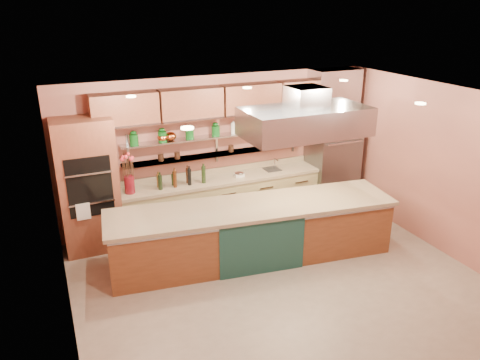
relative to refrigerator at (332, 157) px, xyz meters
name	(u,v)px	position (x,y,z in m)	size (l,w,h in m)	color
floor	(278,280)	(-2.35, -2.14, -1.06)	(6.00, 5.00, 0.02)	gray
ceiling	(284,100)	(-2.35, -2.14, 1.75)	(6.00, 5.00, 0.02)	black
wall_back	(219,149)	(-2.35, 0.36, 0.35)	(6.00, 0.04, 2.80)	#A35D4C
wall_front	(401,288)	(-2.35, -4.64, 0.35)	(6.00, 0.04, 2.80)	#A35D4C
wall_left	(60,235)	(-5.35, -2.14, 0.35)	(0.04, 5.00, 2.80)	#A35D4C
wall_right	(439,169)	(0.65, -2.14, 0.35)	(0.04, 5.00, 2.80)	#A35D4C
oven_stack	(88,186)	(-4.80, 0.04, 0.10)	(0.95, 0.64, 2.30)	brown
refrigerator	(332,157)	(0.00, 0.00, 0.00)	(0.95, 0.72, 2.10)	slate
back_counter	(223,201)	(-2.40, 0.06, -0.58)	(3.84, 0.64, 0.93)	tan
wall_shelf_lower	(219,154)	(-2.40, 0.23, 0.30)	(3.60, 0.26, 0.03)	#A7AAAE
wall_shelf_upper	(218,136)	(-2.40, 0.23, 0.65)	(3.60, 0.26, 0.03)	#A7AAAE
upper_cabinets	(221,101)	(-2.35, 0.18, 1.30)	(4.60, 0.36, 0.55)	brown
range_hood	(305,121)	(-1.53, -1.37, 1.20)	(2.00, 1.00, 0.45)	#A7AAAE
ceiling_downlights	(277,99)	(-2.35, -1.94, 1.72)	(4.00, 2.80, 0.02)	#FFE5A5
island	(253,232)	(-2.43, -1.37, -0.57)	(4.59, 1.00, 0.96)	brown
flower_vase	(130,185)	(-4.13, 0.01, 0.03)	(0.17, 0.17, 0.31)	#5F0E17
oil_bottle_cluster	(181,177)	(-3.20, 0.01, 0.03)	(0.93, 0.26, 0.30)	black
kitchen_scale	(239,174)	(-2.08, 0.01, -0.07)	(0.17, 0.13, 0.10)	silver
bar_faucet	(274,164)	(-1.28, 0.11, -0.01)	(0.03, 0.03, 0.22)	silver
copper_kettle	(171,136)	(-3.30, 0.23, 0.74)	(0.19, 0.19, 0.16)	#BD5B2B
green_canister	(190,134)	(-2.95, 0.23, 0.75)	(0.15, 0.15, 0.18)	#104C16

